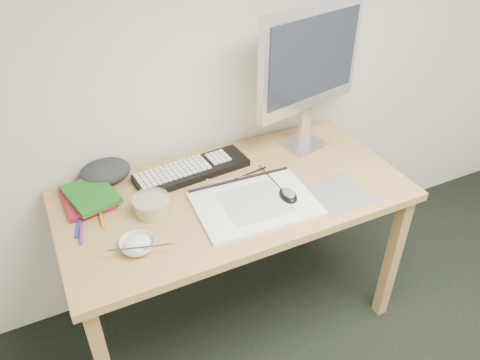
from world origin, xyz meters
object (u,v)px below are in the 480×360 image
object	(u,v)px
desk	(234,208)
keyboard	(192,170)
monitor	(310,63)
sketchpad	(255,203)
rice_bowl	(138,245)

from	to	relation	value
desk	keyboard	distance (m)	0.24
desk	monitor	distance (m)	0.68
sketchpad	monitor	world-z (taller)	monitor
rice_bowl	keyboard	bearing A→B (deg)	46.59
sketchpad	monitor	distance (m)	0.64
sketchpad	keyboard	bearing A→B (deg)	117.95
monitor	rice_bowl	size ratio (longest dim) A/B	5.17
keyboard	monitor	xyz separation A→B (m)	(0.55, -0.01, 0.38)
desk	rice_bowl	distance (m)	0.48
rice_bowl	monitor	bearing A→B (deg)	21.40
sketchpad	keyboard	distance (m)	0.34
keyboard	monitor	distance (m)	0.67
sketchpad	monitor	xyz separation A→B (m)	(0.41, 0.30, 0.39)
desk	monitor	size ratio (longest dim) A/B	2.20
desk	rice_bowl	bearing A→B (deg)	-160.57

